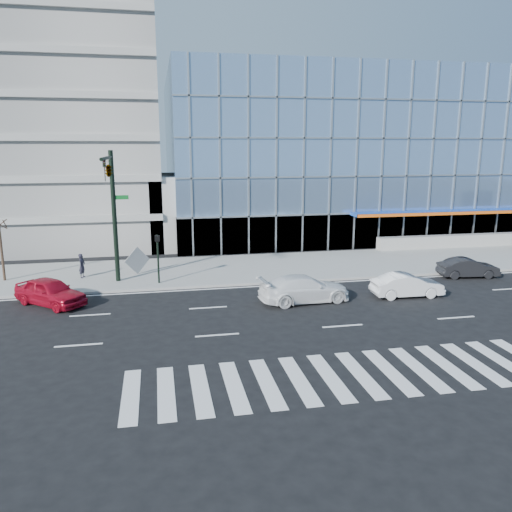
% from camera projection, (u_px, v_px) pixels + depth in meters
% --- Properties ---
extents(ground, '(160.00, 160.00, 0.00)m').
position_uv_depth(ground, '(316.00, 301.00, 27.58)').
color(ground, black).
rests_on(ground, ground).
extents(sidewalk, '(120.00, 8.00, 0.15)m').
position_uv_depth(sidewalk, '(281.00, 266.00, 35.22)').
color(sidewalk, gray).
rests_on(sidewalk, ground).
extents(theatre_building, '(42.00, 26.00, 15.00)m').
position_uv_depth(theatre_building, '(367.00, 154.00, 53.54)').
color(theatre_building, '#7294BE').
rests_on(theatre_building, ground).
extents(parking_garage, '(24.00, 24.00, 20.00)m').
position_uv_depth(parking_garage, '(27.00, 128.00, 46.49)').
color(parking_garage, gray).
rests_on(parking_garage, ground).
extents(ramp_block, '(6.00, 8.00, 6.00)m').
position_uv_depth(ramp_block, '(186.00, 210.00, 43.02)').
color(ramp_block, gray).
rests_on(ramp_block, ground).
extents(tower_backdrop, '(14.00, 14.00, 48.00)m').
position_uv_depth(tower_backdrop, '(19.00, 51.00, 83.69)').
color(tower_backdrop, gray).
rests_on(tower_backdrop, ground).
extents(traffic_signal, '(1.14, 5.74, 8.00)m').
position_uv_depth(traffic_signal, '(110.00, 186.00, 28.52)').
color(traffic_signal, black).
rests_on(traffic_signal, sidewalk).
extents(ped_signal_post, '(0.30, 0.33, 3.00)m').
position_uv_depth(ped_signal_post, '(158.00, 251.00, 30.22)').
color(ped_signal_post, black).
rests_on(ped_signal_post, sidewalk).
extents(white_suv, '(5.24, 2.54, 1.47)m').
position_uv_depth(white_suv, '(304.00, 289.00, 27.34)').
color(white_suv, white).
rests_on(white_suv, ground).
extents(white_sedan, '(4.08, 1.55, 1.33)m').
position_uv_depth(white_sedan, '(407.00, 285.00, 28.29)').
color(white_sedan, silver).
rests_on(white_sedan, ground).
extents(dark_sedan, '(3.96, 1.80, 1.26)m').
position_uv_depth(dark_sedan, '(468.00, 268.00, 32.48)').
color(dark_sedan, black).
rests_on(dark_sedan, ground).
extents(red_sedan, '(4.39, 4.13, 1.47)m').
position_uv_depth(red_sedan, '(50.00, 292.00, 26.76)').
color(red_sedan, '#AA0D22').
rests_on(red_sedan, ground).
extents(pedestrian, '(0.52, 0.65, 1.55)m').
position_uv_depth(pedestrian, '(82.00, 266.00, 31.80)').
color(pedestrian, black).
rests_on(pedestrian, sidewalk).
extents(tilted_panel, '(1.59, 1.02, 1.84)m').
position_uv_depth(tilted_panel, '(137.00, 260.00, 32.63)').
color(tilted_panel, '#9C9C9C').
rests_on(tilted_panel, sidewalk).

